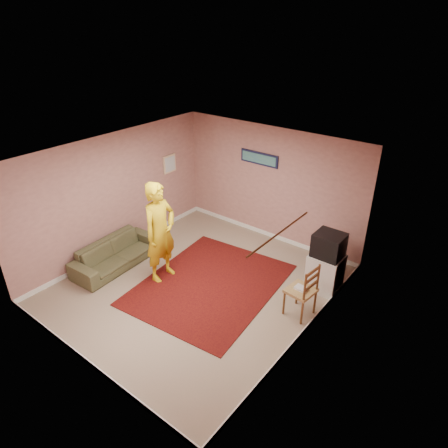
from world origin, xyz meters
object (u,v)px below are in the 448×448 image
Objects in this scene: chair_b at (301,284)px; sofa at (116,254)px; chair_a at (326,253)px; person at (160,232)px; tv_cabinet at (325,272)px; crt_tv at (329,245)px.

chair_b reaches higher than sofa.
chair_b is (0.16, -1.30, 0.09)m from chair_a.
sofa is at bearing 105.22° from person.
tv_cabinet is at bearing -66.14° from sofa.
crt_tv is (-0.01, 0.00, 0.59)m from tv_cabinet.
person reaches higher than tv_cabinet.
tv_cabinet is 1.38× the size of crt_tv.
person is at bearing -149.41° from tv_cabinet.
sofa is (-3.57, -2.28, -0.25)m from chair_a.
crt_tv is at bearing 179.93° from tv_cabinet.
person reaches higher than chair_a.
tv_cabinet is 0.96m from chair_b.
chair_a is (-0.18, 0.37, 0.16)m from tv_cabinet.
crt_tv is 0.28× the size of sofa.
sofa is at bearing -137.32° from chair_a.
chair_b is at bearing -91.36° from tv_cabinet.
sofa is (-3.75, -1.91, -0.09)m from tv_cabinet.
chair_b is at bearing -72.84° from chair_a.
chair_a is at bearing -60.52° from sofa.
sofa is 0.94× the size of person.
person reaches higher than sofa.
person is at bearing -69.91° from chair_b.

